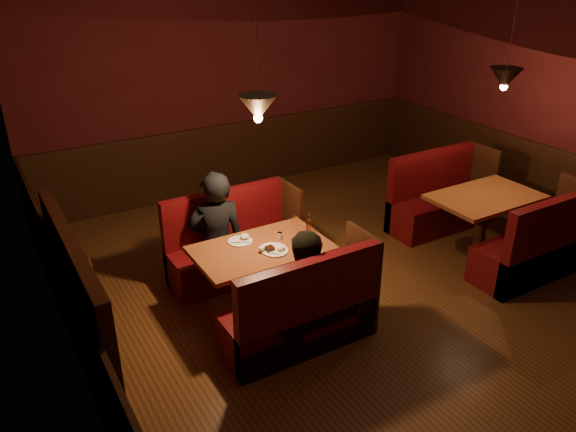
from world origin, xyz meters
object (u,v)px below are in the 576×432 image
second_bench_near (537,251)px  diner_b (310,271)px  main_bench_near (304,318)px  second_bench_far (437,203)px  main_table (263,261)px  diner_a (215,215)px  main_bench_far (232,250)px  second_table (484,210)px

second_bench_near → diner_b: 2.76m
main_bench_near → second_bench_far: bearing=23.7°
main_table → second_bench_far: second_bench_far is taller
main_bench_near → diner_a: bearing=98.7°
diner_a → diner_b: bearing=117.5°
main_bench_far → second_bench_near: bearing=-31.6°
main_table → main_bench_far: (0.01, 0.73, -0.23)m
main_bench_far → second_bench_far: 2.83m
second_bench_far → second_bench_near: same height
main_table → second_bench_near: bearing=-19.4°
main_table → diner_a: 0.73m
second_table → second_bench_far: 0.78m
diner_b → diner_a: bearing=104.5°
main_bench_far → diner_a: 0.56m
main_bench_far → second_bench_near: second_bench_near is taller
main_table → diner_a: diner_a is taller
second_bench_far → diner_a: 3.07m
second_bench_near → diner_a: bearing=151.5°
main_bench_far → diner_b: (0.11, -1.39, 0.41)m
diner_a → diner_b: size_ratio=1.14×
main_bench_near → diner_b: bearing=34.6°
main_bench_near → second_table: main_bench_near is taller
second_bench_near → diner_b: bearing=172.9°
second_bench_far → diner_b: (-2.71, -1.17, 0.40)m
second_table → second_bench_near: second_bench_near is taller
main_table → main_bench_near: (0.01, -0.73, -0.23)m
main_bench_near → second_bench_near: 2.83m
second_table → second_bench_far: (0.03, 0.75, -0.21)m
second_bench_far → main_table: bearing=-169.9°
diner_b → main_table: bearing=101.3°
second_bench_far → second_bench_near: bearing=-90.0°
main_bench_far → second_bench_near: 3.31m
second_bench_near → diner_a: (-3.03, 1.64, 0.50)m
second_table → diner_a: size_ratio=0.77×
second_bench_near → diner_b: size_ratio=0.96×
main_bench_far → main_bench_near: bearing=-90.0°
main_bench_near → second_bench_far: (2.82, 1.24, 0.01)m
second_bench_near → main_bench_far: bearing=148.4°
main_table → main_bench_near: size_ratio=0.91×
second_bench_far → diner_a: bearing=177.3°
main_bench_near → diner_b: 0.43m
main_bench_near → diner_b: (0.11, 0.07, 0.41)m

